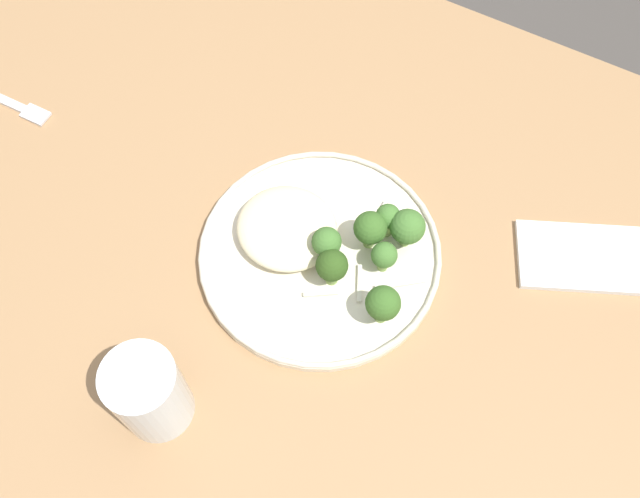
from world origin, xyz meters
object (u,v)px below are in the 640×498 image
object	(u,v)px
seared_scallop_right_edge	(281,230)
seared_scallop_tilted_round	(267,201)
broccoli_floret_small_sprig	(384,256)
broccoli_floret_beside_noodles	(388,218)
broccoli_floret_left_leaning	(407,227)
dinner_plate	(320,253)
broccoli_floret_center_pile	(327,243)
seared_scallop_half_hidden	(247,232)
broccoli_floret_right_tilted	(383,304)
seared_scallop_tiny_bay	(297,209)
water_glass	(151,395)
folded_napkin	(581,257)
broccoli_floret_front_edge	(370,229)
broccoli_floret_tall_stalk	(332,266)

from	to	relation	value
seared_scallop_right_edge	seared_scallop_tilted_round	xyz separation A→B (m)	(0.04, -0.03, -0.00)
broccoli_floret_small_sprig	broccoli_floret_beside_noodles	size ratio (longest dim) A/B	0.92
broccoli_floret_left_leaning	broccoli_floret_small_sprig	size ratio (longest dim) A/B	1.25
dinner_plate	broccoli_floret_beside_noodles	bearing A→B (deg)	-130.32
broccoli_floret_left_leaning	broccoli_floret_center_pile	xyz separation A→B (m)	(0.07, 0.06, 0.00)
seared_scallop_half_hidden	broccoli_floret_center_pile	bearing A→B (deg)	-168.05
broccoli_floret_left_leaning	broccoli_floret_right_tilted	world-z (taller)	broccoli_floret_right_tilted
seared_scallop_right_edge	seared_scallop_tiny_bay	distance (m)	0.04
broccoli_floret_left_leaning	water_glass	distance (m)	0.34
folded_napkin	dinner_plate	bearing A→B (deg)	28.94
broccoli_floret_small_sprig	broccoli_floret_left_leaning	bearing A→B (deg)	-100.33
seared_scallop_tilted_round	seared_scallop_right_edge	bearing A→B (deg)	143.88
seared_scallop_right_edge	folded_napkin	bearing A→B (deg)	-155.02
seared_scallop_half_hidden	broccoli_floret_left_leaning	distance (m)	0.19
broccoli_floret_left_leaning	water_glass	bearing A→B (deg)	65.39
broccoli_floret_right_tilted	broccoli_floret_front_edge	bearing A→B (deg)	-54.28
broccoli_floret_front_edge	broccoli_floret_beside_noodles	size ratio (longest dim) A/B	1.12
broccoli_floret_tall_stalk	broccoli_floret_right_tilted	bearing A→B (deg)	168.82
broccoli_floret_right_tilted	water_glass	size ratio (longest dim) A/B	0.53
seared_scallop_tiny_bay	broccoli_floret_center_pile	distance (m)	0.08
dinner_plate	broccoli_floret_small_sprig	bearing A→B (deg)	-165.20
broccoli_floret_right_tilted	broccoli_floret_beside_noodles	xyz separation A→B (m)	(0.05, -0.10, -0.01)
seared_scallop_half_hidden	broccoli_floret_tall_stalk	xyz separation A→B (m)	(-0.12, 0.00, 0.02)
broccoli_floret_front_edge	water_glass	distance (m)	0.30
broccoli_floret_front_edge	broccoli_floret_tall_stalk	distance (m)	0.07
broccoli_floret_right_tilted	seared_scallop_tilted_round	bearing A→B (deg)	-18.69
seared_scallop_tiny_bay	broccoli_floret_front_edge	bearing A→B (deg)	-176.78
broccoli_floret_center_pile	water_glass	size ratio (longest dim) A/B	0.51
broccoli_floret_center_pile	folded_napkin	world-z (taller)	broccoli_floret_center_pile
seared_scallop_half_hidden	broccoli_floret_small_sprig	bearing A→B (deg)	-165.27
water_glass	seared_scallop_tiny_bay	bearing A→B (deg)	-91.65
broccoli_floret_left_leaning	folded_napkin	world-z (taller)	broccoli_floret_left_leaning
broccoli_floret_beside_noodles	broccoli_floret_front_edge	bearing A→B (deg)	67.21
broccoli_floret_beside_noodles	water_glass	xyz separation A→B (m)	(0.12, 0.31, 0.01)
folded_napkin	broccoli_floret_center_pile	bearing A→B (deg)	30.22
broccoli_floret_right_tilted	broccoli_floret_center_pile	bearing A→B (deg)	-21.73
seared_scallop_right_edge	broccoli_floret_small_sprig	world-z (taller)	broccoli_floret_small_sprig
folded_napkin	broccoli_floret_left_leaning	bearing A→B (deg)	24.82
broccoli_floret_left_leaning	broccoli_floret_tall_stalk	distance (m)	0.10
broccoli_floret_tall_stalk	broccoli_floret_center_pile	distance (m)	0.03
seared_scallop_tiny_bay	broccoli_floret_left_leaning	xyz separation A→B (m)	(-0.13, -0.03, 0.03)
broccoli_floret_left_leaning	broccoli_floret_beside_noodles	distance (m)	0.03
seared_scallop_tilted_round	broccoli_floret_front_edge	distance (m)	0.14
broccoli_floret_left_leaning	broccoli_floret_tall_stalk	xyz separation A→B (m)	(0.05, 0.09, -0.00)
broccoli_floret_tall_stalk	broccoli_floret_beside_noodles	size ratio (longest dim) A/B	1.10
seared_scallop_tilted_round	broccoli_floret_tall_stalk	xyz separation A→B (m)	(-0.12, 0.05, 0.03)
seared_scallop_tilted_round	broccoli_floret_small_sprig	xyz separation A→B (m)	(-0.16, 0.01, 0.02)
broccoli_floret_front_edge	broccoli_floret_tall_stalk	bearing A→B (deg)	76.55
dinner_plate	broccoli_floret_center_pile	bearing A→B (deg)	167.12
seared_scallop_half_hidden	broccoli_floret_tall_stalk	world-z (taller)	broccoli_floret_tall_stalk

